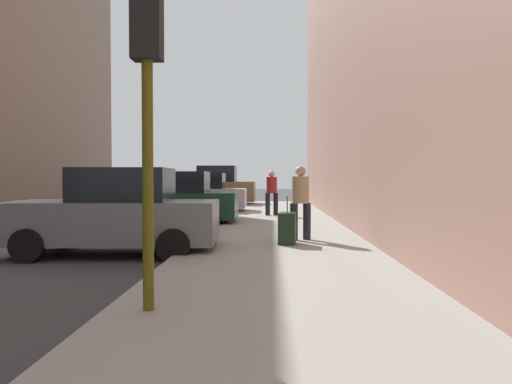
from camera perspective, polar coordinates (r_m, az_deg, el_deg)
The scene contains 10 objects.
sidewalk at distance 10.49m, azimuth 2.68°, elevation -6.66°, with size 4.00×40.00×0.15m, color gray.
parked_gray_coupe at distance 10.62m, azimuth -15.71°, elevation -2.41°, with size 4.26×2.18×1.79m.
parked_dark_green_sedan at distance 16.44m, azimuth -9.40°, elevation -0.96°, with size 4.21×2.07×1.79m.
parked_silver_sedan at distance 22.03m, azimuth -6.53°, elevation -0.29°, with size 4.20×2.07×1.79m.
parked_bronze_suv at distance 27.89m, azimuth -4.77°, elevation 0.50°, with size 4.63×2.13×2.25m.
fire_hydrant at distance 15.87m, azimuth -3.22°, elevation -2.30°, with size 0.42×0.22×0.70m.
traffic_light at distance 5.64m, azimuth -12.32°, elevation 13.57°, with size 0.32×0.32×3.60m.
pedestrian_in_tan_coat at distance 11.58m, azimuth 5.10°, elevation -0.76°, with size 0.53×0.50×1.71m.
pedestrian_in_red_jacket at distance 19.05m, azimuth 1.81°, elevation 0.19°, with size 0.53×0.49×1.71m.
rolling_suitcase at distance 10.88m, azimuth 3.59°, elevation -4.16°, with size 0.42×0.60×1.04m.
Camera 1 is at (5.84, -10.38, 1.59)m, focal length 35.00 mm.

